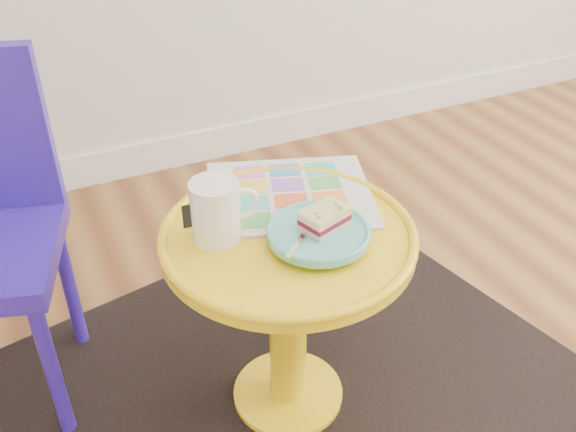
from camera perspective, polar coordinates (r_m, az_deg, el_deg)
name	(u,v)px	position (r m, az deg, el deg)	size (l,w,h in m)	color
room_walls	(151,369)	(1.56, -12.12, -13.16)	(4.00, 4.00, 4.00)	silver
rug	(288,395)	(1.55, 0.00, -15.64)	(1.30, 1.10, 0.01)	black
side_table	(288,286)	(1.31, 0.00, -6.22)	(0.49, 0.49, 0.47)	yellow
newspaper	(289,194)	(1.34, 0.13, 1.97)	(0.34, 0.29, 0.01)	silver
mug	(217,209)	(1.19, -6.33, 0.59)	(0.13, 0.09, 0.12)	white
plate	(319,234)	(1.20, 2.73, -1.58)	(0.19, 0.19, 0.02)	#59BDBA
cake_slice	(325,218)	(1.19, 3.30, -0.20)	(0.10, 0.08, 0.04)	#D3BC8C
fork	(305,234)	(1.18, 1.51, -1.59)	(0.12, 0.11, 0.00)	silver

